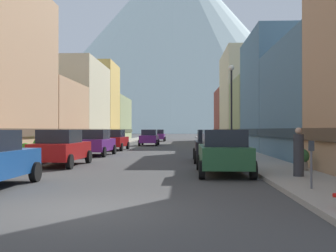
{
  "coord_description": "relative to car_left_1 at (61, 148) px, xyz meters",
  "views": [
    {
      "loc": [
        2.21,
        -8.79,
        1.79
      ],
      "look_at": [
        0.54,
        34.63,
        2.17
      ],
      "focal_mm": 43.04,
      "sensor_mm": 36.0,
      "label": 1
    }
  ],
  "objects": [
    {
      "name": "car_driving_1",
      "position": [
        2.2,
        25.13,
        0.0
      ],
      "size": [
        2.06,
        4.4,
        1.78
      ],
      "color": "#591E72",
      "rests_on": "ground"
    },
    {
      "name": "storefront_left_2",
      "position": [
        -7.72,
        16.51,
        2.04
      ],
      "size": [
        8.34,
        9.99,
        6.11
      ],
      "color": "tan",
      "rests_on": "ground"
    },
    {
      "name": "streetlamp_right",
      "position": [
        9.15,
        6.89,
        3.09
      ],
      "size": [
        0.36,
        0.36,
        5.86
      ],
      "color": "black",
      "rests_on": "sidewalk_right"
    },
    {
      "name": "sidewalk_right",
      "position": [
        10.05,
        24.25,
        -0.82
      ],
      "size": [
        2.5,
        100.0,
        0.15
      ],
      "primitive_type": "cube",
      "color": "gray",
      "rests_on": "ground"
    },
    {
      "name": "ground_plane",
      "position": [
        3.8,
        -10.75,
        -0.9
      ],
      "size": [
        400.0,
        400.0,
        0.0
      ],
      "primitive_type": "plane",
      "color": "#3D3D3D"
    },
    {
      "name": "car_left_2",
      "position": [
        -0.0,
        7.84,
        0.0
      ],
      "size": [
        2.17,
        4.45,
        1.78
      ],
      "color": "#591E72",
      "rests_on": "ground"
    },
    {
      "name": "car_left_3",
      "position": [
        -0.0,
        15.1,
        0.0
      ],
      "size": [
        2.15,
        4.44,
        1.78
      ],
      "color": "#9E1111",
      "rests_on": "ground"
    },
    {
      "name": "car_left_1",
      "position": [
        0.0,
        0.0,
        0.0
      ],
      "size": [
        2.15,
        4.44,
        1.78
      ],
      "color": "#9E1111",
      "rests_on": "ground"
    },
    {
      "name": "sidewalk_left",
      "position": [
        -2.45,
        24.25,
        -0.82
      ],
      "size": [
        2.5,
        100.0,
        0.15
      ],
      "primitive_type": "cube",
      "color": "gray",
      "rests_on": "ground"
    },
    {
      "name": "storefront_left_4",
      "position": [
        -8.58,
        37.63,
        4.54
      ],
      "size": [
        10.06,
        8.08,
        11.23
      ],
      "color": "#D8B259",
      "rests_on": "ground"
    },
    {
      "name": "storefront_right_4",
      "position": [
        14.9,
        33.78,
        4.9
      ],
      "size": [
        7.5,
        12.1,
        11.96
      ],
      "color": "beige",
      "rests_on": "ground"
    },
    {
      "name": "car_right_0",
      "position": [
        7.6,
        -3.45,
        0.0
      ],
      "size": [
        2.09,
        4.42,
        1.78
      ],
      "color": "#265933",
      "rests_on": "ground"
    },
    {
      "name": "potted_plant_1",
      "position": [
        -3.2,
        5.8,
        -0.11
      ],
      "size": [
        0.76,
        0.76,
        1.1
      ],
      "color": "gray",
      "rests_on": "sidewalk_left"
    },
    {
      "name": "storefront_right_1",
      "position": [
        14.41,
        3.66,
        2.34
      ],
      "size": [
        6.51,
        10.07,
        6.73
      ],
      "color": "slate",
      "rests_on": "ground"
    },
    {
      "name": "mountain_backdrop",
      "position": [
        0.57,
        249.25,
        60.71
      ],
      "size": [
        203.27,
        203.27,
        123.22
      ],
      "primitive_type": "cone",
      "color": "silver",
      "rests_on": "ground"
    },
    {
      "name": "potted_plant_2",
      "position": [
        10.8,
        -3.06,
        -0.28
      ],
      "size": [
        0.59,
        0.59,
        0.86
      ],
      "color": "gray",
      "rests_on": "sidewalk_right"
    },
    {
      "name": "car_right_1",
      "position": [
        7.6,
        2.97,
        0.0
      ],
      "size": [
        2.1,
        4.42,
        1.78
      ],
      "color": "black",
      "rests_on": "ground"
    },
    {
      "name": "storefront_right_5",
      "position": [
        15.88,
        45.47,
        3.03
      ],
      "size": [
        9.46,
        10.5,
        8.16
      ],
      "color": "brown",
      "rests_on": "ground"
    },
    {
      "name": "parking_meter_near",
      "position": [
        9.55,
        -8.25,
        0.11
      ],
      "size": [
        0.14,
        0.1,
        1.33
      ],
      "color": "#595960",
      "rests_on": "sidewalk_right"
    },
    {
      "name": "storefront_right_2",
      "position": [
        14.85,
        13.5,
        3.65
      ],
      "size": [
        7.39,
        9.37,
        9.42
      ],
      "color": "slate",
      "rests_on": "ground"
    },
    {
      "name": "storefront_left_5",
      "position": [
        -7.14,
        48.64,
        2.62
      ],
      "size": [
        7.18,
        13.63,
        7.31
      ],
      "color": "#8C9966",
      "rests_on": "ground"
    },
    {
      "name": "potted_plant_0",
      "position": [
        -3.2,
        3.53,
        -0.32
      ],
      "size": [
        0.58,
        0.58,
        0.86
      ],
      "color": "#4C4C51",
      "rests_on": "sidewalk_left"
    },
    {
      "name": "car_driving_0",
      "position": [
        2.2,
        41.87,
        0.0
      ],
      "size": [
        2.06,
        4.4,
        1.78
      ],
      "color": "#591E72",
      "rests_on": "ground"
    },
    {
      "name": "storefront_left_3",
      "position": [
        -6.85,
        27.47,
        3.78
      ],
      "size": [
        6.59,
        11.8,
        9.7
      ],
      "color": "beige",
      "rests_on": "ground"
    },
    {
      "name": "pedestrian_0",
      "position": [
        10.05,
        -5.26,
        0.04
      ],
      "size": [
        0.36,
        0.36,
        1.71
      ],
      "color": "#333338",
      "rests_on": "sidewalk_right"
    },
    {
      "name": "storefront_right_3",
      "position": [
        15.86,
        22.98,
        2.5
      ],
      "size": [
        9.41,
        8.96,
        7.06
      ],
      "color": "#8C9966",
      "rests_on": "ground"
    }
  ]
}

